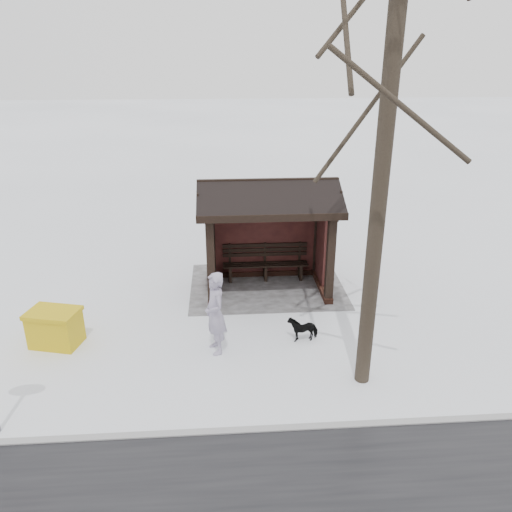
# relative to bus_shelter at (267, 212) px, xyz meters

# --- Properties ---
(ground) EXTENTS (120.00, 120.00, 0.00)m
(ground) POSITION_rel_bus_shelter_xyz_m (0.00, 0.16, -2.17)
(ground) COLOR white
(ground) RESTS_ON ground
(kerb) EXTENTS (120.00, 0.15, 0.06)m
(kerb) POSITION_rel_bus_shelter_xyz_m (0.00, 5.66, -2.16)
(kerb) COLOR gray
(kerb) RESTS_ON ground
(trampled_patch) EXTENTS (4.20, 3.20, 0.02)m
(trampled_patch) POSITION_rel_bus_shelter_xyz_m (0.00, -0.04, -2.16)
(trampled_patch) COLOR gray
(trampled_patch) RESTS_ON ground
(bus_shelter) EXTENTS (3.60, 2.40, 3.09)m
(bus_shelter) POSITION_rel_bus_shelter_xyz_m (0.00, 0.00, 0.00)
(bus_shelter) COLOR #391D14
(bus_shelter) RESTS_ON ground
(tree_near) EXTENTS (3.42, 3.42, 9.03)m
(tree_near) POSITION_rel_bus_shelter_xyz_m (-1.50, 4.36, 3.99)
(tree_near) COLOR black
(tree_near) RESTS_ON ground
(pedestrian) EXTENTS (0.63, 0.78, 1.84)m
(pedestrian) POSITION_rel_bus_shelter_xyz_m (1.39, 3.12, -1.24)
(pedestrian) COLOR #978EA6
(pedestrian) RESTS_ON ground
(dog) EXTENTS (0.70, 0.40, 0.56)m
(dog) POSITION_rel_bus_shelter_xyz_m (-0.56, 2.77, -1.89)
(dog) COLOR black
(dog) RESTS_ON ground
(grit_bin) EXTENTS (1.24, 0.99, 0.83)m
(grit_bin) POSITION_rel_bus_shelter_xyz_m (4.93, 2.60, -1.74)
(grit_bin) COLOR #C2A10B
(grit_bin) RESTS_ON ground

